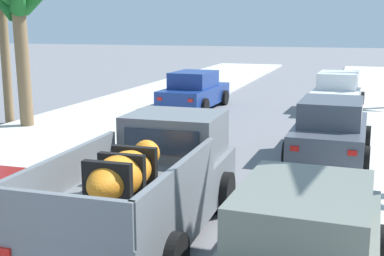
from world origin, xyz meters
name	(u,v)px	position (x,y,z in m)	size (l,w,h in m)	color
sidewalk_left	(62,134)	(-5.20, 12.00, 0.06)	(5.24, 60.00, 0.12)	beige
curb_left	(96,137)	(-3.97, 12.00, 0.05)	(0.16, 60.00, 0.10)	silver
curb_right	(370,157)	(3.97, 12.00, 0.05)	(0.16, 60.00, 0.10)	silver
pickup_truck	(147,186)	(0.35, 5.77, 0.81)	(2.27, 5.24, 1.80)	slate
car_left_near	(337,93)	(2.81, 19.84, 0.71)	(2.17, 4.32, 1.54)	silver
car_left_mid	(303,249)	(3.02, 4.33, 0.71)	(2.15, 4.31, 1.54)	slate
car_right_mid	(330,130)	(2.95, 11.95, 0.71)	(2.10, 4.29, 1.54)	#474C56
car_left_far	(194,91)	(-2.88, 18.46, 0.71)	(2.19, 4.33, 1.54)	navy
palm_tree_left_back	(20,2)	(-6.87, 12.64, 4.14)	(4.02, 3.72, 5.27)	brown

